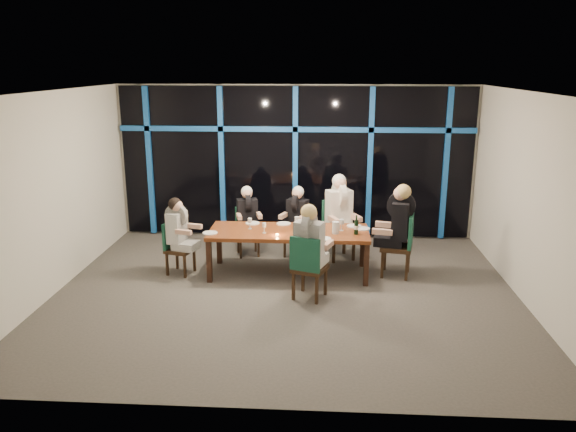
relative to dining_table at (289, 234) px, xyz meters
The scene contains 29 objects.
room 1.56m from the dining_table, 90.00° to the right, with size 7.04×7.00×3.02m.
window_wall 2.30m from the dining_table, 89.70° to the left, with size 6.86×0.43×2.94m.
dining_table is the anchor object (origin of this frame).
chair_far_left 1.29m from the dining_table, 129.82° to the left, with size 0.50×0.50×0.87m.
chair_far_mid 1.00m from the dining_table, 83.19° to the left, with size 0.52×0.52×0.88m.
chair_far_right 1.22m from the dining_table, 48.06° to the left, with size 0.64×0.64×1.04m.
chair_end_left 1.88m from the dining_table, behind, with size 0.50×0.50×0.88m.
chair_end_right 1.85m from the dining_table, ahead, with size 0.58×0.58×1.05m.
chair_near_mid 1.10m from the dining_table, 71.87° to the right, with size 0.59×0.59×0.99m.
diner_far_left 1.22m from the dining_table, 131.22° to the left, with size 0.51×0.59×0.85m.
diner_far_mid 0.92m from the dining_table, 84.32° to the left, with size 0.54×0.60×0.85m.
diner_far_right 1.22m from the dining_table, 44.17° to the left, with size 0.65×0.71×1.01m.
diner_end_left 1.80m from the dining_table, behind, with size 0.59×0.51×0.86m.
diner_end_right 1.79m from the dining_table, ahead, with size 0.70×0.58×1.02m.
diner_near_mid 1.06m from the dining_table, 68.96° to the right, with size 0.60×0.68×0.96m.
plate_far_left 0.74m from the dining_table, 150.01° to the left, with size 0.24×0.24×0.01m, color white.
plate_far_mid 0.40m from the dining_table, 106.32° to the left, with size 0.24×0.24×0.01m, color white.
plate_far_right 1.12m from the dining_table, 15.98° to the left, with size 0.24×0.24×0.01m, color white.
plate_end_left 1.28m from the dining_table, 169.30° to the right, with size 0.24×0.24×0.01m, color white.
plate_end_right 1.22m from the dining_table, ahead, with size 0.24×0.24×0.01m, color white.
plate_near_mid 0.72m from the dining_table, 37.32° to the right, with size 0.24×0.24×0.01m, color white.
wine_bottle 1.11m from the dining_table, ahead, with size 0.07×0.07×0.31m.
water_pitcher 0.78m from the dining_table, ahead, with size 0.12×0.11×0.20m.
tea_light 0.34m from the dining_table, 120.58° to the right, with size 0.04×0.04×0.03m, color #FFAC4C.
wine_glass_a 0.46m from the dining_table, 157.31° to the right, with size 0.06×0.06×0.17m.
wine_glass_b 0.31m from the dining_table, 59.14° to the left, with size 0.07×0.07×0.18m.
wine_glass_c 0.55m from the dining_table, ahead, with size 0.06×0.06×0.15m.
wine_glass_d 0.68m from the dining_table, behind, with size 0.07×0.07×0.18m.
wine_glass_e 0.88m from the dining_table, ahead, with size 0.07×0.07×0.19m.
Camera 1 is at (0.53, -7.94, 3.38)m, focal length 35.00 mm.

